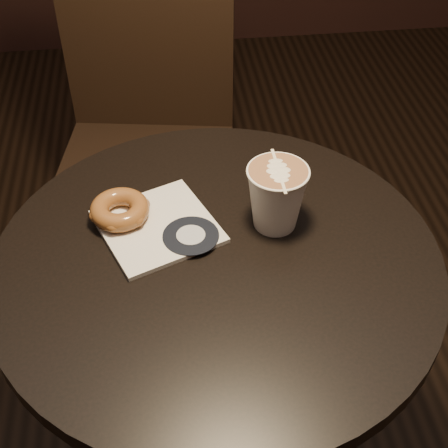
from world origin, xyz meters
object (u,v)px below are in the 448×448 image
object	(u,v)px
doughnut	(120,209)
latte_cup	(276,198)
chair	(147,108)
cafe_table	(218,334)
pastry_bag	(158,226)

from	to	relation	value
doughnut	latte_cup	bearing A→B (deg)	-8.70
chair	latte_cup	distance (m)	0.69
doughnut	latte_cup	xyz separation A→B (m)	(0.25, -0.04, 0.03)
chair	latte_cup	size ratio (longest dim) A/B	9.82
cafe_table	doughnut	bearing A→B (deg)	146.40
latte_cup	doughnut	bearing A→B (deg)	171.30
chair	doughnut	bearing A→B (deg)	-85.21
cafe_table	latte_cup	bearing A→B (deg)	30.32
chair	pastry_bag	bearing A→B (deg)	-79.52
pastry_bag	latte_cup	xyz separation A→B (m)	(0.19, -0.01, 0.05)
latte_cup	chair	bearing A→B (deg)	107.76
cafe_table	pastry_bag	bearing A→B (deg)	141.15
pastry_bag	latte_cup	size ratio (longest dim) A/B	1.58
cafe_table	pastry_bag	xyz separation A→B (m)	(-0.09, 0.07, 0.20)
chair	latte_cup	world-z (taller)	chair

